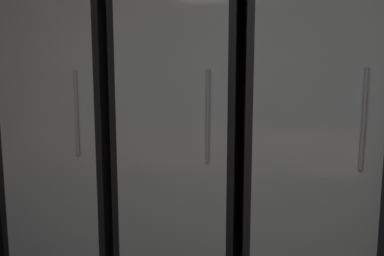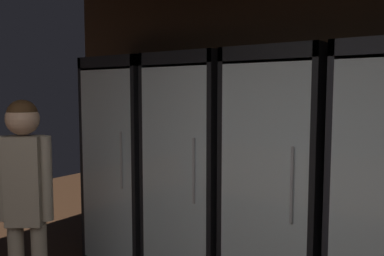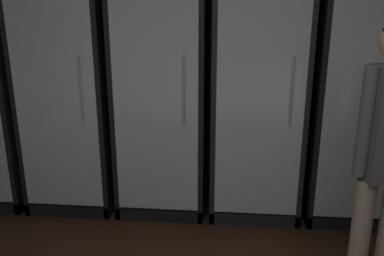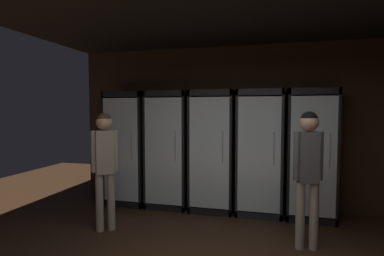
% 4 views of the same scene
% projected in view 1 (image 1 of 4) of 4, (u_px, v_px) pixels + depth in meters
% --- Properties ---
extents(wall_back, '(6.00, 0.06, 2.80)m').
position_uv_depth(wall_back, '(259.00, 66.00, 2.42)').
color(wall_back, '#382619').
rests_on(wall_back, ground).
extents(cooler_left, '(0.72, 0.61, 2.02)m').
position_uv_depth(cooler_left, '(76.00, 126.00, 2.44)').
color(cooler_left, black).
rests_on(cooler_left, ground).
extents(cooler_center, '(0.72, 0.61, 2.02)m').
position_uv_depth(cooler_center, '(184.00, 129.00, 2.28)').
color(cooler_center, black).
rests_on(cooler_center, ground).
extents(cooler_right, '(0.72, 0.61, 2.02)m').
position_uv_depth(cooler_right, '(309.00, 133.00, 2.11)').
color(cooler_right, black).
rests_on(cooler_right, ground).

